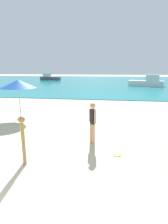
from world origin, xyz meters
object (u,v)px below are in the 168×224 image
Objects in this scene: person_distant at (23,137)px; beach_umbrella at (18,84)px; person_standing at (92,121)px; frisbee at (117,155)px; boat_far at (50,78)px; boat_near at (147,82)px.

beach_umbrella is (-2.91, 5.31, 1.18)m from person_distant.
person_standing reaches higher than frisbee.
person_distant is (-2.91, -1.03, 0.87)m from frisbee.
beach_umbrella reaches higher than boat_far.
person_standing is 0.27× the size of boat_near.
beach_umbrella reaches higher than person_standing.
frisbee is 27.85m from boat_near.
person_distant is 29.57m from boat_near.
frisbee is at bearing 94.81° from boat_near.
boat_near reaches higher than frisbee.
boat_far is 39.93m from beach_umbrella.
person_distant is at bearing -61.25° from beach_umbrella.
person_distant is at bearing -67.94° from boat_far.
boat_far is 2.37× the size of beach_umbrella.
boat_far is (-16.32, 41.59, -0.25)m from person_standing.
boat_near is (5.81, 27.23, 0.73)m from frisbee.
boat_near is 25.75m from beach_umbrella.
boat_far is (-23.09, 15.28, -0.05)m from boat_near.
beach_umbrella is (-4.86, 3.36, 1.13)m from person_standing.
person_distant is 0.25× the size of boat_near.
boat_far is at bearing 112.13° from frisbee.
frisbee is at bearing -64.09° from boat_far.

